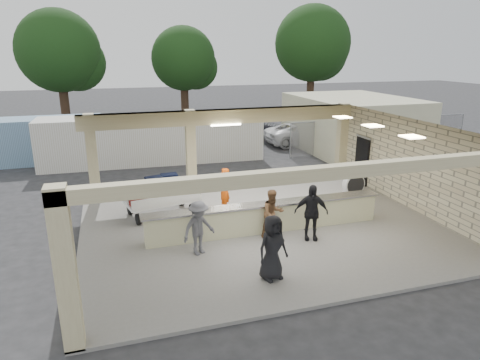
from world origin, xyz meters
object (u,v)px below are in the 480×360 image
object	(u,v)px
container_white	(154,139)
baggage_handler	(224,190)
drum_fan	(353,184)
passenger_a	(273,214)
passenger_b	(311,212)
car_white_a	(304,133)
car_dark	(251,128)
passenger_d	(272,248)
baggage_counter	(266,217)
car_white_b	(371,125)
luggage_cart	(158,194)
passenger_c	(199,228)
container_blue	(12,142)

from	to	relation	value
container_white	baggage_handler	bearing A→B (deg)	-77.25
drum_fan	passenger_a	bearing A→B (deg)	-153.33
drum_fan	container_white	distance (m)	11.26
passenger_b	car_white_a	distance (m)	14.99
car_dark	passenger_d	bearing A→B (deg)	-173.79
baggage_counter	baggage_handler	world-z (taller)	baggage_handler
car_white_b	car_dark	bearing A→B (deg)	72.45
drum_fan	passenger_d	bearing A→B (deg)	-140.89
car_white_b	car_dark	world-z (taller)	car_dark
baggage_counter	passenger_b	distance (m)	1.58
passenger_a	passenger_b	size ratio (longest dim) A/B	0.87
luggage_cart	car_dark	world-z (taller)	luggage_cart
passenger_a	container_white	world-z (taller)	container_white
baggage_counter	car_dark	xyz separation A→B (m)	(4.59, 15.36, 0.18)
passenger_d	container_white	size ratio (longest dim) A/B	0.15
passenger_b	passenger_c	distance (m)	3.62
baggage_handler	passenger_d	world-z (taller)	passenger_d
passenger_a	car_white_a	bearing A→B (deg)	53.12
car_white_b	car_dark	xyz separation A→B (m)	(-8.64, 1.49, 0.00)
luggage_cart	passenger_a	size ratio (longest dim) A/B	1.75
passenger_c	container_blue	size ratio (longest dim) A/B	0.18
drum_fan	car_white_b	size ratio (longest dim) A/B	0.21
passenger_a	passenger_b	world-z (taller)	passenger_b
car_white_b	container_white	bearing A→B (deg)	93.01
container_white	car_white_a	bearing A→B (deg)	12.18
passenger_c	car_white_b	size ratio (longest dim) A/B	0.34
passenger_c	car_dark	xyz separation A→B (m)	(7.08, 16.35, -0.16)
passenger_a	passenger_b	bearing A→B (deg)	-33.49
baggage_handler	passenger_b	distance (m)	3.81
baggage_handler	container_white	xyz separation A→B (m)	(-1.64, 8.65, 0.35)
luggage_cart	car_white_a	bearing A→B (deg)	32.07
baggage_counter	container_blue	distance (m)	16.04
baggage_counter	car_dark	bearing A→B (deg)	73.37
passenger_b	container_blue	distance (m)	17.53
baggage_counter	passenger_d	world-z (taller)	passenger_d
drum_fan	passenger_a	distance (m)	5.35
car_white_b	car_white_a	bearing A→B (deg)	94.05
luggage_cart	container_white	xyz separation A→B (m)	(0.76, 8.36, 0.38)
baggage_handler	passenger_a	xyz separation A→B (m)	(0.89, -2.73, -0.03)
luggage_cart	container_blue	bearing A→B (deg)	111.26
luggage_cart	car_dark	size ratio (longest dim) A/B	0.61
luggage_cart	container_blue	distance (m)	12.09
passenger_c	car_dark	bearing A→B (deg)	43.10
car_white_b	luggage_cart	bearing A→B (deg)	116.81
baggage_handler	car_white_a	distance (m)	13.23
passenger_a	container_blue	bearing A→B (deg)	118.95
car_white_a	car_white_b	distance (m)	6.04
passenger_d	car_dark	xyz separation A→B (m)	(5.53, 18.33, -0.22)
car_white_a	car_white_b	bearing A→B (deg)	-81.23
car_white_a	car_dark	world-z (taller)	car_dark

